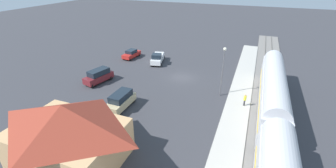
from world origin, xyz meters
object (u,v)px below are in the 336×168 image
(station_building, at_px, (67,132))
(suv_maroon, at_px, (99,76))
(light_pole_near_platform, at_px, (223,66))
(sedan_red, at_px, (131,54))
(pedestrian_on_platform, at_px, (245,99))
(suv_tan, at_px, (121,100))
(pickup_white, at_px, (158,58))

(station_building, distance_m, suv_maroon, 17.45)
(suv_maroon, bearing_deg, light_pole_near_platform, -171.96)
(station_building, bearing_deg, sedan_red, -71.71)
(sedan_red, distance_m, light_pole_near_platform, 22.83)
(station_building, xyz_separation_m, light_pole_near_platform, (-11.20, -18.01, 1.49))
(pedestrian_on_platform, height_order, suv_tan, suv_tan)
(sedan_red, relative_size, light_pole_near_platform, 0.63)
(suv_maroon, distance_m, suv_tan, 9.45)
(pedestrian_on_platform, bearing_deg, pickup_white, -32.24)
(pickup_white, relative_size, light_pole_near_platform, 0.77)
(suv_tan, xyz_separation_m, pickup_white, (2.26, -17.22, -0.12))
(sedan_red, height_order, pickup_white, pickup_white)
(suv_maroon, relative_size, pickup_white, 0.91)
(suv_maroon, distance_m, pickup_white, 12.88)
(pedestrian_on_platform, xyz_separation_m, sedan_red, (23.94, -11.79, -0.40))
(station_building, xyz_separation_m, suv_maroon, (8.21, -15.27, -2.04))
(suv_tan, height_order, light_pole_near_platform, light_pole_near_platform)
(sedan_red, relative_size, suv_maroon, 0.89)
(pickup_white, bearing_deg, suv_tan, 97.49)
(pedestrian_on_platform, bearing_deg, station_building, 46.99)
(sedan_red, distance_m, suv_maroon, 12.43)
(suv_tan, bearing_deg, pedestrian_on_platform, -158.25)
(suv_maroon, height_order, suv_tan, same)
(station_building, distance_m, suv_tan, 9.96)
(sedan_red, bearing_deg, suv_tan, 115.64)
(sedan_red, relative_size, pickup_white, 0.82)
(pickup_white, distance_m, light_pole_near_platform, 17.02)
(station_building, relative_size, pedestrian_on_platform, 6.24)
(sedan_red, bearing_deg, light_pole_near_platform, 154.63)
(pedestrian_on_platform, bearing_deg, suv_maroon, 1.48)
(pickup_white, bearing_deg, pedestrian_on_platform, 147.76)
(suv_tan, height_order, pickup_white, suv_tan)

